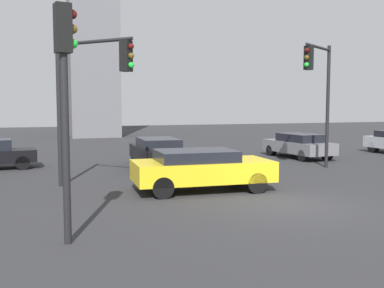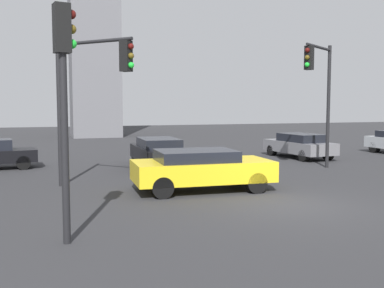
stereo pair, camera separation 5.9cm
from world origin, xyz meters
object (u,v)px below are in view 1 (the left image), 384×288
car_3 (201,168)px  car_5 (157,152)px  traffic_light_1 (319,81)px  car_1 (299,145)px  traffic_light_0 (90,80)px  traffic_light_3 (65,78)px

car_3 → car_5: 5.95m
traffic_light_1 → car_1: (1.84, 4.42, -3.29)m
car_5 → traffic_light_0: bearing=144.2°
traffic_light_0 → traffic_light_1: bearing=54.6°
traffic_light_1 → car_5: traffic_light_1 is taller
car_5 → traffic_light_1: bearing=-113.0°
traffic_light_1 → traffic_light_3: traffic_light_1 is taller
traffic_light_0 → traffic_light_3: (-1.18, -6.06, -0.30)m
traffic_light_1 → car_5: bearing=-59.5°
car_1 → traffic_light_1: bearing=152.9°
traffic_light_1 → car_1: 5.81m
traffic_light_0 → car_5: traffic_light_0 is taller
traffic_light_1 → car_5: 8.03m
traffic_light_3 → car_3: 7.15m
car_1 → car_5: 8.57m
traffic_light_1 → car_1: traffic_light_1 is taller
traffic_light_0 → traffic_light_3: size_ratio=1.08×
traffic_light_0 → car_1: 13.70m
traffic_light_1 → car_3: (-6.64, -2.83, -3.24)m
car_5 → traffic_light_3: bearing=158.2°
traffic_light_3 → car_3: bearing=33.8°
traffic_light_1 → car_1: bearing=-146.9°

